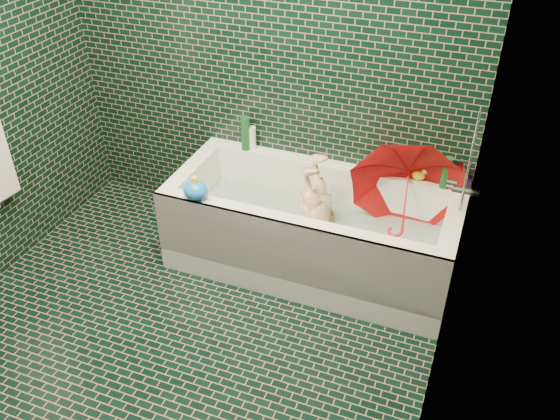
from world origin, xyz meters
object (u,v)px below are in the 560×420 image
at_px(child, 320,229).
at_px(bath_toy, 195,190).
at_px(bathtub, 311,238).
at_px(rubber_duck, 420,174).
at_px(umbrella, 405,201).

distance_m(child, bath_toy, 0.78).
bearing_deg(bathtub, rubber_duck, 32.36).
bearing_deg(rubber_duck, child, -146.64).
height_order(umbrella, rubber_duck, umbrella).
distance_m(bathtub, umbrella, 0.63).
xyz_separation_m(bathtub, child, (0.06, -0.02, 0.10)).
distance_m(umbrella, rubber_duck, 0.26).
distance_m(rubber_duck, bath_toy, 1.32).
bearing_deg(child, bathtub, -106.60).
relative_size(umbrella, bath_toy, 3.70).
relative_size(bathtub, rubber_duck, 16.73).
relative_size(bathtub, bath_toy, 9.76).
height_order(rubber_duck, bath_toy, bath_toy).
bearing_deg(bath_toy, bathtub, 9.77).
distance_m(umbrella, bath_toy, 1.19).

